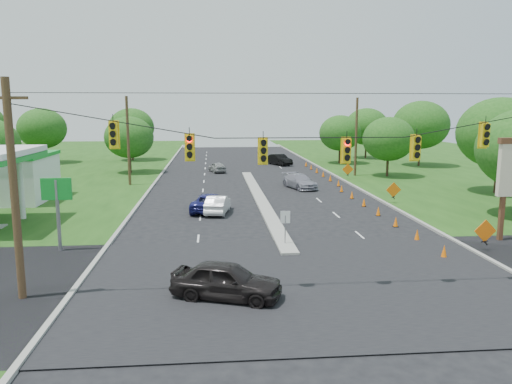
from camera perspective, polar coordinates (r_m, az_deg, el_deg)
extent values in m
plane|color=black|center=(23.15, 5.53, -10.19)|extent=(160.00, 160.00, 0.00)
cube|color=black|center=(23.15, 5.53, -10.19)|extent=(160.00, 14.00, 0.02)
cube|color=gray|center=(52.33, -11.60, 0.79)|extent=(0.25, 110.00, 0.16)
cube|color=gray|center=(53.90, 10.26, 1.08)|extent=(0.25, 110.00, 0.16)
cube|color=gray|center=(43.31, 0.44, -0.82)|extent=(1.00, 34.00, 0.18)
cylinder|color=gray|center=(28.55, 3.35, -4.45)|extent=(0.06, 0.06, 1.80)
cube|color=white|center=(28.37, 3.37, -2.88)|extent=(0.55, 0.04, 0.70)
cylinder|color=#422D1C|center=(22.12, -25.91, 0.00)|extent=(0.32, 0.32, 9.00)
cube|color=#422D1C|center=(21.88, -26.63, 9.60)|extent=(1.60, 0.12, 0.12)
cylinder|color=black|center=(20.83, 6.35, 7.29)|extent=(24.00, 0.04, 0.04)
cube|color=yellow|center=(20.79, -15.96, 6.29)|extent=(0.34, 0.24, 1.00)
cube|color=yellow|center=(20.48, -7.59, 5.05)|extent=(0.34, 0.24, 1.00)
cube|color=yellow|center=(20.58, 0.82, 4.67)|extent=(0.34, 0.24, 1.00)
cube|color=yellow|center=(21.23, 10.29, 4.67)|extent=(0.34, 0.24, 1.00)
cube|color=yellow|center=(22.21, 17.81, 4.80)|extent=(0.34, 0.24, 1.00)
cube|color=yellow|center=(23.50, 24.67, 5.91)|extent=(0.34, 0.24, 1.00)
cylinder|color=#422D1C|center=(52.18, -14.40, 5.63)|extent=(0.28, 0.28, 9.00)
cylinder|color=#422D1C|center=(58.89, 11.37, 6.16)|extent=(0.28, 0.28, 9.00)
cylinder|color=gray|center=(29.24, -21.67, -2.58)|extent=(0.20, 0.20, 4.00)
cube|color=#109129|center=(28.98, -21.85, 0.33)|extent=(1.60, 0.15, 1.20)
cylinder|color=white|center=(38.69, -25.28, 0.61)|extent=(0.36, 0.36, 4.80)
cube|color=#59331E|center=(32.73, 26.33, -1.30)|extent=(0.25, 0.25, 4.40)
cone|color=#FF6A07|center=(28.25, 20.70, -6.37)|extent=(0.32, 0.32, 0.70)
cone|color=#FF6A07|center=(31.33, 17.93, -4.68)|extent=(0.32, 0.32, 0.70)
cone|color=#FF6A07|center=(34.48, 15.68, -3.29)|extent=(0.32, 0.32, 0.70)
cone|color=#FF6A07|center=(37.69, 13.81, -2.12)|extent=(0.32, 0.32, 0.70)
cone|color=#FF6A07|center=(40.96, 12.24, -1.14)|extent=(0.32, 0.32, 0.70)
cone|color=#FF6A07|center=(44.25, 10.90, -0.31)|extent=(0.32, 0.32, 0.70)
cone|color=#FF6A07|center=(47.58, 9.75, 0.41)|extent=(0.32, 0.32, 0.70)
cone|color=#FF6A07|center=(51.08, 9.41, 1.04)|extent=(0.32, 0.32, 0.70)
cone|color=#FF6A07|center=(54.44, 8.49, 1.59)|extent=(0.32, 0.32, 0.70)
cone|color=#FF6A07|center=(57.82, 7.69, 2.07)|extent=(0.32, 0.32, 0.70)
cone|color=#FF6A07|center=(61.21, 6.97, 2.50)|extent=(0.32, 0.32, 0.70)
cone|color=#FF6A07|center=(64.61, 6.32, 2.88)|extent=(0.32, 0.32, 0.70)
cone|color=#FF6A07|center=(68.02, 5.74, 3.22)|extent=(0.32, 0.32, 0.70)
cube|color=black|center=(30.33, 24.65, -5.17)|extent=(0.06, 0.58, 0.26)
cube|color=black|center=(30.33, 24.65, -5.17)|extent=(0.06, 0.58, 0.26)
cube|color=orange|center=(30.20, 24.73, -4.06)|extent=(1.27, 0.05, 1.27)
cube|color=black|center=(42.75, 15.41, -0.55)|extent=(0.06, 0.58, 0.26)
cube|color=black|center=(42.75, 15.41, -0.55)|extent=(0.06, 0.58, 0.26)
cube|color=orange|center=(42.65, 15.44, 0.24)|extent=(1.27, 0.05, 1.27)
cube|color=black|center=(55.92, 10.43, 1.95)|extent=(0.06, 0.58, 0.26)
cube|color=black|center=(55.92, 10.43, 1.95)|extent=(0.06, 0.58, 0.26)
cube|color=orange|center=(55.84, 10.45, 2.56)|extent=(1.27, 0.05, 1.27)
cylinder|color=black|center=(77.45, -23.10, 4.09)|extent=(0.28, 0.28, 2.88)
ellipsoid|color=#194C14|center=(77.24, -23.27, 6.68)|extent=(6.72, 6.72, 5.76)
cylinder|color=black|center=(62.53, -14.18, 3.27)|extent=(0.28, 0.28, 2.52)
ellipsoid|color=#194C14|center=(62.29, -14.30, 6.08)|extent=(5.88, 5.88, 5.04)
cylinder|color=black|center=(77.58, -13.93, 4.58)|extent=(0.28, 0.28, 2.88)
ellipsoid|color=#194C14|center=(77.37, -14.04, 7.17)|extent=(6.72, 6.72, 5.76)
cylinder|color=black|center=(51.03, 25.75, 1.65)|extent=(0.28, 0.28, 3.24)
ellipsoid|color=#194C14|center=(50.70, 26.07, 6.08)|extent=(7.56, 7.56, 6.48)
cylinder|color=black|center=(59.30, 14.79, 2.91)|extent=(0.28, 0.28, 2.52)
ellipsoid|color=#194C14|center=(59.04, 14.92, 5.88)|extent=(5.88, 5.88, 5.04)
cylinder|color=black|center=(71.45, 18.15, 4.12)|extent=(0.28, 0.28, 3.24)
ellipsoid|color=#194C14|center=(71.22, 18.32, 7.30)|extent=(7.56, 7.56, 6.48)
cylinder|color=black|center=(80.37, 12.43, 4.80)|extent=(0.28, 0.28, 2.88)
ellipsoid|color=#194C14|center=(80.16, 12.52, 7.31)|extent=(6.72, 6.72, 5.76)
cylinder|color=black|center=(72.02, 9.52, 4.22)|extent=(0.28, 0.28, 2.52)
ellipsoid|color=#194C14|center=(71.81, 9.59, 6.67)|extent=(5.88, 5.88, 5.04)
imported|color=black|center=(20.93, -3.38, -10.06)|extent=(4.95, 3.27, 1.57)
imported|color=silver|center=(37.55, -4.38, -1.41)|extent=(2.14, 4.31, 1.36)
imported|color=navy|center=(38.29, -5.33, -1.18)|extent=(3.13, 5.32, 1.39)
imported|color=gray|center=(49.18, 5.02, 1.23)|extent=(3.29, 5.23, 1.41)
imported|color=gray|center=(61.74, -4.47, 2.86)|extent=(2.42, 3.97, 1.26)
imported|color=black|center=(69.34, 2.68, 3.72)|extent=(3.38, 4.84, 1.51)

